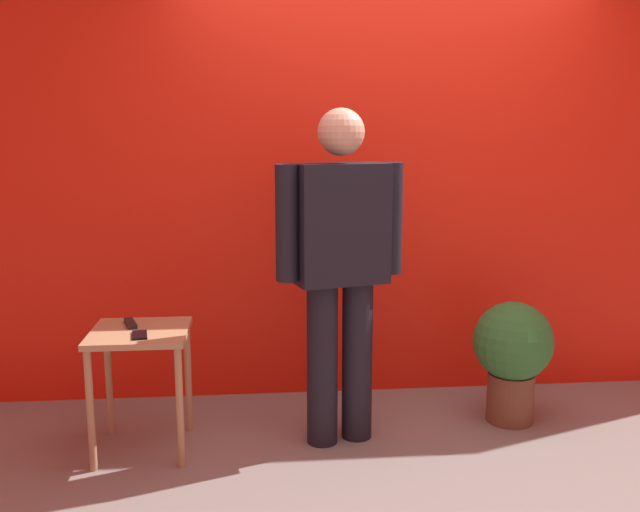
{
  "coord_description": "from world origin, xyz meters",
  "views": [
    {
      "loc": [
        -0.77,
        -2.95,
        1.62
      ],
      "look_at": [
        -0.45,
        0.55,
        0.98
      ],
      "focal_mm": 38.82,
      "sensor_mm": 36.0,
      "label": 1
    }
  ],
  "objects_px": {
    "cell_phone": "(140,335)",
    "potted_plant": "(513,352)",
    "tv_remote": "(130,323)",
    "side_table": "(140,352)",
    "standing_person": "(340,260)"
  },
  "relations": [
    {
      "from": "side_table",
      "to": "potted_plant",
      "type": "bearing_deg",
      "value": 4.85
    },
    {
      "from": "cell_phone",
      "to": "potted_plant",
      "type": "xyz_separation_m",
      "value": [
        1.98,
        0.27,
        -0.23
      ]
    },
    {
      "from": "side_table",
      "to": "potted_plant",
      "type": "xyz_separation_m",
      "value": [
        2.0,
        0.17,
        -0.11
      ]
    },
    {
      "from": "side_table",
      "to": "tv_remote",
      "type": "bearing_deg",
      "value": 122.77
    },
    {
      "from": "cell_phone",
      "to": "tv_remote",
      "type": "height_order",
      "value": "tv_remote"
    },
    {
      "from": "side_table",
      "to": "cell_phone",
      "type": "xyz_separation_m",
      "value": [
        0.02,
        -0.11,
        0.12
      ]
    },
    {
      "from": "standing_person",
      "to": "cell_phone",
      "type": "xyz_separation_m",
      "value": [
        -0.99,
        -0.13,
        -0.33
      ]
    },
    {
      "from": "cell_phone",
      "to": "potted_plant",
      "type": "distance_m",
      "value": 2.01
    },
    {
      "from": "standing_person",
      "to": "potted_plant",
      "type": "distance_m",
      "value": 1.14
    },
    {
      "from": "cell_phone",
      "to": "tv_remote",
      "type": "xyz_separation_m",
      "value": [
        -0.08,
        0.2,
        0.01
      ]
    },
    {
      "from": "standing_person",
      "to": "cell_phone",
      "type": "height_order",
      "value": "standing_person"
    },
    {
      "from": "potted_plant",
      "to": "cell_phone",
      "type": "bearing_deg",
      "value": -172.1
    },
    {
      "from": "side_table",
      "to": "potted_plant",
      "type": "height_order",
      "value": "potted_plant"
    },
    {
      "from": "cell_phone",
      "to": "potted_plant",
      "type": "bearing_deg",
      "value": -1.95
    },
    {
      "from": "standing_person",
      "to": "potted_plant",
      "type": "relative_size",
      "value": 2.51
    }
  ]
}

